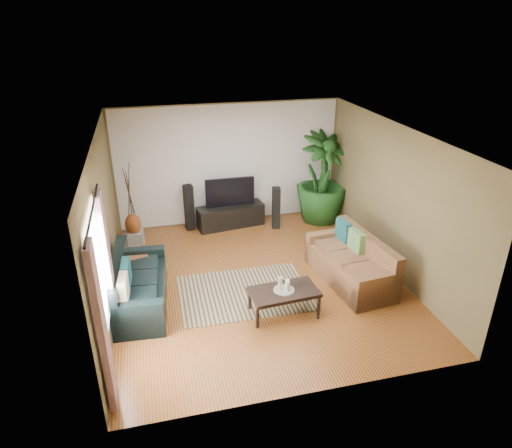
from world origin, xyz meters
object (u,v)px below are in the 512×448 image
object	(u,v)px
sofa_right	(350,260)
tv_stand	(231,216)
speaker_left	(189,207)
speaker_right	(276,208)
television	(230,192)
sofa_left	(139,282)
potted_plant	(322,178)
coffee_table	(284,302)
vase	(133,224)
side_table	(133,266)
pedestal	(135,239)

from	to	relation	value
sofa_right	tv_stand	size ratio (longest dim) A/B	1.26
speaker_left	speaker_right	distance (m)	1.92
tv_stand	television	world-z (taller)	television
television	speaker_left	world-z (taller)	television
sofa_left	tv_stand	xyz separation A→B (m)	(2.02, 2.65, -0.18)
potted_plant	sofa_left	bearing A→B (deg)	-148.73
sofa_left	potted_plant	xyz separation A→B (m)	(4.11, 2.50, 0.60)
coffee_table	speaker_left	distance (m)	3.72
sofa_left	sofa_right	bearing A→B (deg)	-88.18
speaker_right	coffee_table	bearing A→B (deg)	-94.56
television	vase	bearing A→B (deg)	-165.95
speaker_left	side_table	bearing A→B (deg)	-133.13
tv_stand	television	bearing A→B (deg)	81.84
sofa_left	side_table	world-z (taller)	sofa_left
potted_plant	vase	size ratio (longest dim) A/B	4.59
tv_stand	speaker_left	xyz separation A→B (m)	(-0.91, 0.08, 0.27)
speaker_right	vase	size ratio (longest dim) A/B	2.13
tv_stand	vase	bearing A→B (deg)	-174.61
tv_stand	vase	distance (m)	2.19
speaker_left	speaker_right	world-z (taller)	speaker_left
pedestal	side_table	xyz separation A→B (m)	(-0.03, -1.29, 0.09)
sofa_right	speaker_left	world-z (taller)	speaker_left
sofa_right	side_table	distance (m)	3.90
sofa_right	potted_plant	distance (m)	2.74
television	potted_plant	size ratio (longest dim) A/B	0.53
sofa_left	speaker_right	size ratio (longest dim) A/B	1.99
sofa_left	vase	distance (m)	2.14
television	speaker_right	world-z (taller)	television
vase	sofa_right	bearing A→B (deg)	-31.36
side_table	vase	bearing A→B (deg)	88.53
potted_plant	pedestal	bearing A→B (deg)	-175.15
potted_plant	speaker_left	bearing A→B (deg)	175.60
tv_stand	side_table	distance (m)	2.80
coffee_table	speaker_left	size ratio (longest dim) A/B	1.04
sofa_right	tv_stand	xyz separation A→B (m)	(-1.63, 2.79, -0.18)
sofa_left	tv_stand	size ratio (longest dim) A/B	1.27
speaker_right	pedestal	bearing A→B (deg)	-166.95
sofa_right	coffee_table	distance (m)	1.60
pedestal	potted_plant	bearing A→B (deg)	4.85
coffee_table	pedestal	size ratio (longest dim) A/B	3.08
tv_stand	potted_plant	distance (m)	2.24
speaker_left	vase	bearing A→B (deg)	-163.72
tv_stand	sofa_right	bearing A→B (deg)	-67.86
speaker_right	pedestal	world-z (taller)	speaker_right
sofa_left	speaker_left	bearing A→B (deg)	-18.23
side_table	potted_plant	bearing A→B (deg)	21.22
sofa_right	television	bearing A→B (deg)	-156.72
sofa_right	pedestal	world-z (taller)	sofa_right
coffee_table	television	world-z (taller)	television
television	speaker_left	bearing A→B (deg)	176.31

